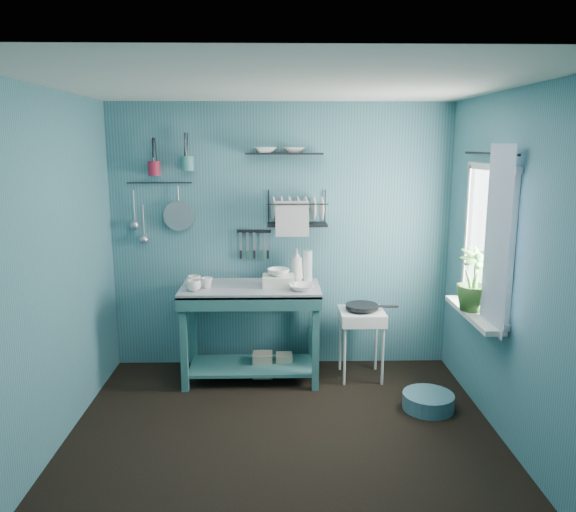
{
  "coord_description": "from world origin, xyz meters",
  "views": [
    {
      "loc": [
        -0.05,
        -3.75,
        2.13
      ],
      "look_at": [
        0.05,
        0.85,
        1.2
      ],
      "focal_mm": 35.0,
      "sensor_mm": 36.0,
      "label": 1
    }
  ],
  "objects_px": {
    "mug_right": "(194,281)",
    "soap_bottle": "(297,265)",
    "mug_mid": "(207,283)",
    "frying_pan": "(362,306)",
    "colander": "(179,216)",
    "floor_basin": "(428,401)",
    "mug_left": "(194,286)",
    "storage_tin_large": "(263,365)",
    "hotplate_stand": "(361,344)",
    "utensil_cup_magenta": "(154,168)",
    "water_bottle": "(307,265)",
    "storage_tin_small": "(284,364)",
    "utensil_cup_teal": "(188,163)",
    "dish_rack": "(297,208)",
    "potted_plant": "(474,279)",
    "work_counter": "(251,333)",
    "wash_tub": "(279,281)"
  },
  "relations": [
    {
      "from": "utensil_cup_magenta",
      "to": "floor_basin",
      "type": "distance_m",
      "value": 3.12
    },
    {
      "from": "potted_plant",
      "to": "utensil_cup_teal",
      "type": "bearing_deg",
      "value": 158.37
    },
    {
      "from": "water_bottle",
      "to": "storage_tin_large",
      "type": "bearing_deg",
      "value": -157.96
    },
    {
      "from": "work_counter",
      "to": "utensil_cup_teal",
      "type": "distance_m",
      "value": 1.64
    },
    {
      "from": "dish_rack",
      "to": "floor_basin",
      "type": "height_order",
      "value": "dish_rack"
    },
    {
      "from": "mug_left",
      "to": "storage_tin_large",
      "type": "height_order",
      "value": "mug_left"
    },
    {
      "from": "hotplate_stand",
      "to": "floor_basin",
      "type": "bearing_deg",
      "value": -49.57
    },
    {
      "from": "mug_left",
      "to": "wash_tub",
      "type": "xyz_separation_m",
      "value": [
        0.73,
        0.14,
        0.0
      ]
    },
    {
      "from": "utensil_cup_magenta",
      "to": "utensil_cup_teal",
      "type": "bearing_deg",
      "value": 0.0
    },
    {
      "from": "hotplate_stand",
      "to": "utensil_cup_magenta",
      "type": "bearing_deg",
      "value": 176.08
    },
    {
      "from": "mug_mid",
      "to": "colander",
      "type": "relative_size",
      "value": 0.36
    },
    {
      "from": "mug_right",
      "to": "floor_basin",
      "type": "height_order",
      "value": "mug_right"
    },
    {
      "from": "mug_left",
      "to": "mug_right",
      "type": "xyz_separation_m",
      "value": [
        -0.02,
        0.16,
        0.0
      ]
    },
    {
      "from": "utensil_cup_teal",
      "to": "potted_plant",
      "type": "relative_size",
      "value": 0.26
    },
    {
      "from": "storage_tin_large",
      "to": "water_bottle",
      "type": "bearing_deg",
      "value": 22.04
    },
    {
      "from": "potted_plant",
      "to": "storage_tin_small",
      "type": "xyz_separation_m",
      "value": [
        -1.48,
        0.7,
        -0.98
      ]
    },
    {
      "from": "soap_bottle",
      "to": "colander",
      "type": "bearing_deg",
      "value": 172.54
    },
    {
      "from": "work_counter",
      "to": "frying_pan",
      "type": "bearing_deg",
      "value": -3.6
    },
    {
      "from": "soap_bottle",
      "to": "utensil_cup_magenta",
      "type": "height_order",
      "value": "utensil_cup_magenta"
    },
    {
      "from": "hotplate_stand",
      "to": "utensil_cup_teal",
      "type": "xyz_separation_m",
      "value": [
        -1.57,
        0.3,
        1.63
      ]
    },
    {
      "from": "potted_plant",
      "to": "dish_rack",
      "type": "bearing_deg",
      "value": 146.95
    },
    {
      "from": "mug_right",
      "to": "utensil_cup_teal",
      "type": "xyz_separation_m",
      "value": [
        -0.07,
        0.31,
        1.02
      ]
    },
    {
      "from": "frying_pan",
      "to": "dish_rack",
      "type": "height_order",
      "value": "dish_rack"
    },
    {
      "from": "frying_pan",
      "to": "floor_basin",
      "type": "distance_m",
      "value": 1.01
    },
    {
      "from": "mug_right",
      "to": "soap_bottle",
      "type": "bearing_deg",
      "value": 12.26
    },
    {
      "from": "mug_right",
      "to": "hotplate_stand",
      "type": "relative_size",
      "value": 0.19
    },
    {
      "from": "storage_tin_small",
      "to": "dish_rack",
      "type": "bearing_deg",
      "value": 55.69
    },
    {
      "from": "mug_right",
      "to": "storage_tin_small",
      "type": "distance_m",
      "value": 1.15
    },
    {
      "from": "mug_mid",
      "to": "storage_tin_large",
      "type": "distance_m",
      "value": 0.95
    },
    {
      "from": "soap_bottle",
      "to": "dish_rack",
      "type": "height_order",
      "value": "dish_rack"
    },
    {
      "from": "dish_rack",
      "to": "utensil_cup_magenta",
      "type": "relative_size",
      "value": 4.23
    },
    {
      "from": "mug_mid",
      "to": "mug_right",
      "type": "relative_size",
      "value": 0.81
    },
    {
      "from": "water_bottle",
      "to": "hotplate_stand",
      "type": "bearing_deg",
      "value": -23.6
    },
    {
      "from": "mug_mid",
      "to": "frying_pan",
      "type": "distance_m",
      "value": 1.41
    },
    {
      "from": "mug_left",
      "to": "mug_mid",
      "type": "relative_size",
      "value": 1.23
    },
    {
      "from": "water_bottle",
      "to": "frying_pan",
      "type": "bearing_deg",
      "value": -23.6
    },
    {
      "from": "wash_tub",
      "to": "utensil_cup_teal",
      "type": "bearing_deg",
      "value": 157.88
    },
    {
      "from": "utensil_cup_magenta",
      "to": "mug_right",
      "type": "bearing_deg",
      "value": -39.89
    },
    {
      "from": "mug_right",
      "to": "soap_bottle",
      "type": "height_order",
      "value": "soap_bottle"
    },
    {
      "from": "frying_pan",
      "to": "colander",
      "type": "relative_size",
      "value": 1.07
    },
    {
      "from": "storage_tin_large",
      "to": "dish_rack",
      "type": "bearing_deg",
      "value": 33.28
    },
    {
      "from": "storage_tin_large",
      "to": "storage_tin_small",
      "type": "relative_size",
      "value": 1.1
    },
    {
      "from": "utensil_cup_magenta",
      "to": "potted_plant",
      "type": "distance_m",
      "value": 2.93
    },
    {
      "from": "mug_right",
      "to": "frying_pan",
      "type": "distance_m",
      "value": 1.52
    },
    {
      "from": "hotplate_stand",
      "to": "water_bottle",
      "type": "bearing_deg",
      "value": 161.7
    },
    {
      "from": "frying_pan",
      "to": "floor_basin",
      "type": "relative_size",
      "value": 0.72
    },
    {
      "from": "soap_bottle",
      "to": "mug_left",
      "type": "bearing_deg",
      "value": -158.2
    },
    {
      "from": "wash_tub",
      "to": "water_bottle",
      "type": "height_order",
      "value": "water_bottle"
    },
    {
      "from": "mug_left",
      "to": "water_bottle",
      "type": "relative_size",
      "value": 0.44
    },
    {
      "from": "mug_mid",
      "to": "mug_right",
      "type": "bearing_deg",
      "value": 153.43
    }
  ]
}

